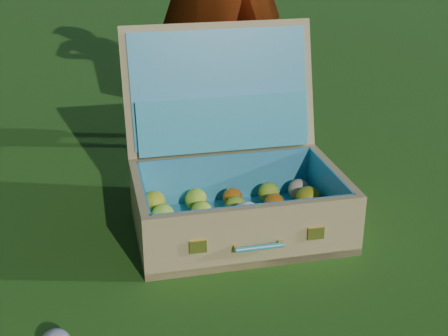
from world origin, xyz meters
The scene contains 2 objects.
ground centered at (0.00, 0.00, 0.00)m, with size 60.00×60.00×0.00m, color #215114.
suitcase centered at (0.11, 0.22, 0.16)m, with size 0.78×0.75×0.58m.
Camera 1 is at (-0.90, -1.22, 0.94)m, focal length 50.00 mm.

